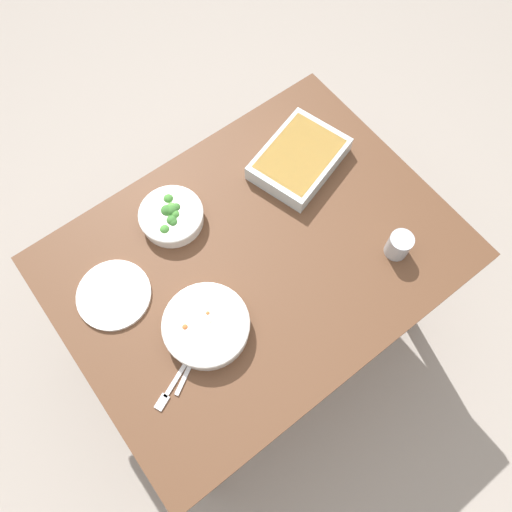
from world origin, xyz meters
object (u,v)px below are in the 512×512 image
(broccoli_bowl, at_px, (172,216))
(side_plate, at_px, (114,295))
(stew_bowl, at_px, (206,326))
(spoon_by_stew, at_px, (194,357))
(fork_on_table, at_px, (173,385))
(drink_cup, at_px, (399,246))
(baking_dish, at_px, (299,158))

(broccoli_bowl, xyz_separation_m, side_plate, (0.28, 0.10, -0.02))
(stew_bowl, distance_m, broccoli_bowl, 0.37)
(spoon_by_stew, relative_size, fork_on_table, 0.95)
(side_plate, height_order, spoon_by_stew, side_plate)
(drink_cup, relative_size, fork_on_table, 0.50)
(broccoli_bowl, height_order, baking_dish, broccoli_bowl)
(fork_on_table, bearing_deg, broccoli_bowl, -123.70)
(baking_dish, distance_m, side_plate, 0.73)
(stew_bowl, xyz_separation_m, broccoli_bowl, (-0.12, -0.35, -0.00))
(broccoli_bowl, relative_size, drink_cup, 2.38)
(baking_dish, bearing_deg, stew_bowl, 26.06)
(stew_bowl, bearing_deg, broccoli_bowl, -108.17)
(stew_bowl, height_order, side_plate, stew_bowl)
(baking_dish, bearing_deg, broccoli_bowl, -9.75)
(drink_cup, xyz_separation_m, spoon_by_stew, (0.68, -0.10, -0.03))
(stew_bowl, bearing_deg, side_plate, -57.26)
(stew_bowl, height_order, fork_on_table, stew_bowl)
(drink_cup, bearing_deg, broccoli_bowl, -45.94)
(stew_bowl, distance_m, spoon_by_stew, 0.09)
(spoon_by_stew, height_order, fork_on_table, spoon_by_stew)
(fork_on_table, bearing_deg, stew_bowl, -156.63)
(stew_bowl, xyz_separation_m, spoon_by_stew, (0.08, 0.04, -0.03))
(side_plate, bearing_deg, drink_cup, 152.35)
(drink_cup, distance_m, spoon_by_stew, 0.69)
(baking_dish, distance_m, drink_cup, 0.43)
(fork_on_table, bearing_deg, spoon_by_stew, -163.04)
(spoon_by_stew, bearing_deg, stew_bowl, -149.77)
(broccoli_bowl, height_order, drink_cup, drink_cup)
(stew_bowl, xyz_separation_m, side_plate, (0.16, -0.25, -0.03))
(drink_cup, distance_m, side_plate, 0.86)
(drink_cup, relative_size, side_plate, 0.39)
(side_plate, bearing_deg, spoon_by_stew, 105.87)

